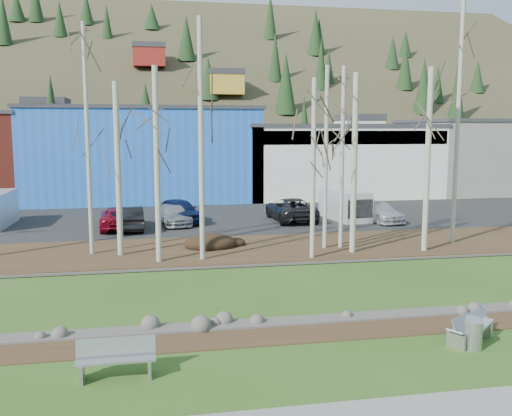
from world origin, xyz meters
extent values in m
plane|color=#305018|center=(0.00, 0.00, 0.00)|extent=(200.00, 200.00, 0.00)
cube|color=#382616|center=(0.00, 2.10, 0.01)|extent=(80.00, 1.80, 0.03)
cube|color=#382616|center=(0.00, 14.50, 0.07)|extent=(80.00, 7.00, 0.15)
cube|color=black|center=(0.00, 25.00, 0.07)|extent=(80.00, 14.00, 0.14)
cube|color=blue|center=(-6.00, 39.00, 4.00)|extent=(20.00, 12.00, 8.00)
cube|color=#333338|center=(-6.00, 39.00, 8.15)|extent=(20.40, 12.24, 0.30)
cube|color=white|center=(12.00, 39.00, 3.25)|extent=(18.00, 12.00, 6.50)
cube|color=#333338|center=(12.00, 39.00, 6.65)|extent=(18.36, 12.24, 0.30)
cube|color=navy|center=(12.00, 33.10, 5.60)|extent=(17.64, 0.20, 1.20)
cube|color=slate|center=(28.00, 39.00, 3.50)|extent=(14.00, 12.00, 7.00)
cube|color=#333338|center=(28.00, 39.00, 7.15)|extent=(14.28, 12.24, 0.30)
cube|color=#A6A9AB|center=(-7.47, -0.15, 0.24)|extent=(0.09, 0.61, 0.49)
cube|color=#A6A9AB|center=(-5.81, -0.15, 0.24)|extent=(0.09, 0.61, 0.49)
cube|color=#A6A9AB|center=(-6.64, 0.09, 0.78)|extent=(2.00, 0.14, 0.45)
cube|color=#A6A9AB|center=(-6.64, -0.15, 0.50)|extent=(2.00, 0.56, 0.06)
cube|color=#A6A9AB|center=(2.91, 0.03, 0.23)|extent=(0.35, 0.54, 0.46)
cube|color=#A6A9AB|center=(4.26, 0.80, 0.23)|extent=(0.35, 0.54, 0.46)
cube|color=#A6A9AB|center=(3.70, 0.61, 0.62)|extent=(1.72, 1.10, 0.40)
cube|color=#A9ACAF|center=(3.18, 0.18, 0.41)|extent=(1.04, 0.90, 0.34)
cube|color=#A9ACAF|center=(3.99, 0.65, 0.41)|extent=(1.04, 0.90, 0.34)
cylinder|color=#A6A9AB|center=(3.38, -0.09, 0.42)|extent=(0.59, 0.59, 0.85)
cylinder|color=gold|center=(4.78, 2.13, 0.05)|extent=(0.01, 0.01, 0.10)
cylinder|color=gold|center=(4.78, 2.19, 0.05)|extent=(0.01, 0.01, 0.10)
ellipsoid|color=white|center=(4.81, 2.16, 0.16)|extent=(0.35, 0.20, 0.20)
cube|color=gray|center=(4.81, 2.16, 0.20)|extent=(0.24, 0.16, 0.02)
sphere|color=white|center=(4.95, 2.12, 0.25)|extent=(0.11, 0.11, 0.11)
cone|color=gold|center=(5.01, 2.10, 0.25)|extent=(0.07, 0.05, 0.03)
ellipsoid|color=black|center=(-2.58, 14.97, 0.42)|extent=(2.75, 1.94, 0.54)
cylinder|color=beige|center=(-8.55, 14.57, 5.77)|extent=(0.20, 0.20, 11.23)
cylinder|color=beige|center=(-7.13, 14.01, 4.36)|extent=(0.28, 0.28, 8.42)
cylinder|color=beige|center=(-3.24, 12.33, 5.78)|extent=(0.24, 0.24, 11.25)
cylinder|color=beige|center=(-5.29, 12.28, 4.66)|extent=(0.26, 0.26, 9.01)
cylinder|color=beige|center=(3.30, 13.75, 4.83)|extent=(0.21, 0.21, 9.36)
cylinder|color=beige|center=(2.02, 11.68, 4.42)|extent=(0.23, 0.23, 8.54)
cylinder|color=beige|center=(8.12, 12.15, 4.75)|extent=(0.28, 0.28, 9.21)
cylinder|color=beige|center=(4.37, 12.50, 4.60)|extent=(0.29, 0.29, 8.90)
cylinder|color=beige|center=(10.66, 13.85, 6.59)|extent=(0.23, 0.23, 12.89)
cylinder|color=beige|center=(4.18, 13.75, 4.83)|extent=(0.21, 0.21, 9.36)
imported|color=black|center=(-6.85, 21.24, 0.87)|extent=(1.78, 4.51, 1.46)
imported|color=maroon|center=(-7.51, 21.82, 0.84)|extent=(2.54, 5.14, 1.40)
imported|color=#989C9F|center=(-4.14, 22.75, 0.79)|extent=(2.47, 4.69, 1.30)
imported|color=#101A45|center=(-3.70, 23.50, 0.94)|extent=(3.41, 5.04, 1.59)
imported|color=black|center=(3.81, 22.92, 0.91)|extent=(2.73, 5.64, 1.55)
imported|color=silver|center=(9.55, 21.45, 0.80)|extent=(2.53, 4.78, 1.32)
cube|color=silver|center=(7.63, 22.84, 1.15)|extent=(2.44, 4.79, 2.01)
cube|color=black|center=(7.85, 21.03, 1.15)|extent=(1.92, 1.16, 1.25)
camera|label=1|loc=(-5.73, -14.38, 6.30)|focal=40.00mm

